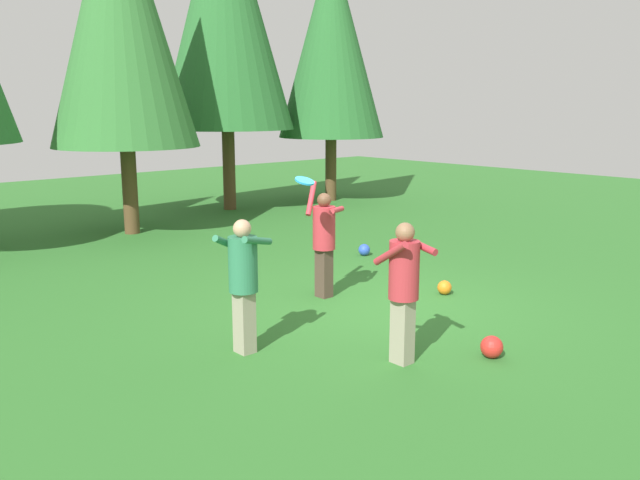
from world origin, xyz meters
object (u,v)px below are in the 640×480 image
at_px(person_bystander, 404,281).
at_px(frisbee, 305,181).
at_px(tree_right, 224,6).
at_px(person_thrower, 324,236).
at_px(ball_blue, 364,250).
at_px(person_catcher, 243,275).
at_px(ball_red, 492,347).
at_px(tree_far_right, 331,41).
at_px(ball_orange, 444,287).
at_px(tree_center, 119,13).

xyz_separation_m(person_bystander, frisbee, (0.32, 2.05, 0.92)).
bearing_deg(tree_right, person_thrower, -115.34).
relative_size(person_thrower, ball_blue, 7.75).
distance_m(person_catcher, frisbee, 1.83).
height_order(person_catcher, ball_red, person_catcher).
distance_m(tree_far_right, tree_right, 3.44).
bearing_deg(ball_orange, tree_center, 99.42).
relative_size(person_thrower, ball_orange, 8.02).
bearing_deg(person_thrower, tree_center, -122.38).
bearing_deg(ball_blue, tree_far_right, 51.86).
relative_size(ball_red, tree_far_right, 0.04).
xyz_separation_m(ball_blue, ball_red, (-2.69, -4.66, 0.02)).
distance_m(frisbee, tree_right, 10.35).
height_order(ball_red, tree_center, tree_center).
xyz_separation_m(ball_orange, tree_right, (2.36, 9.25, 5.32)).
bearing_deg(ball_blue, tree_right, 78.26).
relative_size(person_catcher, tree_right, 0.18).
bearing_deg(tree_far_right, tree_right, 169.36).
bearing_deg(ball_orange, person_bystander, -152.16).
bearing_deg(ball_orange, tree_right, 75.67).
xyz_separation_m(person_bystander, tree_right, (4.94, 10.61, 4.47)).
bearing_deg(tree_far_right, ball_blue, -128.14).
relative_size(person_bystander, ball_red, 6.17).
distance_m(tree_center, tree_right, 3.98).
height_order(person_bystander, tree_center, tree_center).
height_order(ball_orange, ball_red, ball_red).
height_order(person_catcher, ball_orange, person_catcher).
height_order(ball_blue, tree_right, tree_right).
xyz_separation_m(person_thrower, tree_center, (0.16, 6.67, 3.85)).
bearing_deg(frisbee, person_thrower, 30.97).
height_order(frisbee, tree_right, tree_right).
relative_size(person_thrower, tree_center, 0.23).
bearing_deg(ball_blue, frisbee, -148.39).
relative_size(person_bystander, ball_blue, 7.13).
height_order(person_bystander, ball_orange, person_bystander).
relative_size(person_catcher, tree_center, 0.21).
bearing_deg(tree_far_right, person_catcher, -137.70).
distance_m(person_bystander, tree_far_right, 13.47).
height_order(person_catcher, tree_far_right, tree_far_right).
distance_m(person_thrower, person_catcher, 2.48).
bearing_deg(tree_far_right, person_bystander, -129.50).
relative_size(ball_blue, tree_center, 0.03).
bearing_deg(ball_red, frisbee, 101.97).
bearing_deg(person_catcher, tree_far_right, 20.34).
bearing_deg(person_catcher, tree_center, 50.73).
height_order(frisbee, ball_blue, frisbee).
relative_size(person_catcher, ball_blue, 7.03).
bearing_deg(tree_far_right, ball_red, -124.76).
height_order(ball_orange, tree_far_right, tree_far_right).
bearing_deg(frisbee, person_bystander, -98.90).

